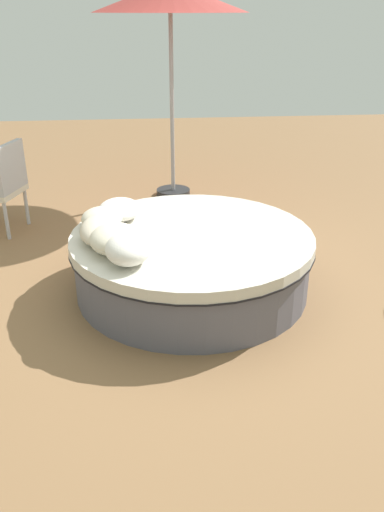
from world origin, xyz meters
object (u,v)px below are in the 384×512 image
throw_pillow_2 (98,230)px  patio_chair (3,182)px  throw_pillow_1 (102,218)px  throw_pillow_4 (128,248)px  throw_pillow_3 (114,238)px  patio_umbrella (170,1)px  throw_pillow_0 (120,209)px  round_bed (192,261)px

throw_pillow_2 → patio_chair: bearing=-144.7°
throw_pillow_1 → throw_pillow_4: size_ratio=0.95×
throw_pillow_3 → patio_umbrella: size_ratio=0.20×
throw_pillow_3 → patio_umbrella: bearing=167.5°
throw_pillow_4 → throw_pillow_0: bearing=-174.4°
throw_pillow_1 → patio_umbrella: (-2.36, 0.76, 1.71)m
throw_pillow_3 → patio_umbrella: patio_umbrella is taller
throw_pillow_2 → patio_umbrella: size_ratio=0.22×
throw_pillow_2 → throw_pillow_4: 0.51m
throw_pillow_4 → patio_chair: (-2.02, -1.37, -0.07)m
throw_pillow_2 → throw_pillow_4: throw_pillow_4 is taller
throw_pillow_1 → throw_pillow_2: bearing=-2.5°
patio_umbrella → throw_pillow_4: bearing=-9.6°
throw_pillow_0 → throw_pillow_4: throw_pillow_4 is taller
throw_pillow_2 → throw_pillow_3: 0.26m
throw_pillow_1 → throw_pillow_3: bearing=14.3°
round_bed → throw_pillow_0: bearing=-125.6°
throw_pillow_1 → patio_umbrella: 3.01m
throw_pillow_2 → throw_pillow_3: (0.22, 0.14, 0.01)m
round_bed → throw_pillow_0: throw_pillow_0 is taller
patio_chair → throw_pillow_1: bearing=-122.2°
patio_umbrella → throw_pillow_3: bearing=-12.5°
throw_pillow_2 → patio_chair: (-1.58, -1.12, -0.05)m
throw_pillow_4 → patio_chair: patio_chair is taller
round_bed → patio_chair: patio_chair is taller
round_bed → patio_umbrella: size_ratio=0.82×
patio_chair → throw_pillow_4: bearing=-128.9°
throw_pillow_2 → patio_umbrella: 3.23m
throw_pillow_0 → round_bed: bearing=54.4°
round_bed → throw_pillow_3: (0.28, -0.63, 0.36)m
throw_pillow_4 → patio_chair: 2.44m
throw_pillow_1 → throw_pillow_3: size_ratio=0.86×
throw_pillow_2 → throw_pillow_1: bearing=177.5°
round_bed → throw_pillow_1: (-0.22, -0.76, 0.34)m
throw_pillow_2 → throw_pillow_0: bearing=162.4°
patio_umbrella → throw_pillow_0: bearing=-16.0°
throw_pillow_1 → throw_pillow_2: 0.27m
throw_pillow_0 → throw_pillow_3: (0.72, -0.02, 0.02)m
throw_pillow_2 → throw_pillow_3: bearing=31.5°
throw_pillow_4 → patio_umbrella: bearing=170.4°
round_bed → throw_pillow_3: throw_pillow_3 is taller
throw_pillow_0 → patio_chair: patio_chair is taller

